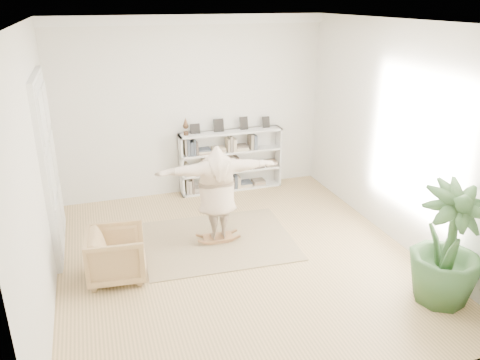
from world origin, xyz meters
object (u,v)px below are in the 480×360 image
(armchair, at_px, (117,254))
(person, at_px, (217,190))
(houseplant, at_px, (448,245))
(bookshelf, at_px, (231,161))
(rocker_board, at_px, (218,238))

(armchair, bearing_deg, person, -65.26)
(armchair, bearing_deg, houseplant, -109.56)
(person, bearing_deg, houseplant, 137.13)
(bookshelf, relative_size, houseplant, 1.30)
(person, height_order, houseplant, person)
(armchair, height_order, person, person)
(armchair, height_order, houseplant, houseplant)
(armchair, xyz_separation_m, rocker_board, (1.71, 0.59, -0.31))
(bookshelf, bearing_deg, person, -112.50)
(armchair, distance_m, person, 1.89)
(armchair, distance_m, rocker_board, 1.83)
(bookshelf, height_order, houseplant, houseplant)
(bookshelf, height_order, rocker_board, bookshelf)
(armchair, distance_m, houseplant, 4.62)
(person, relative_size, houseplant, 1.18)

